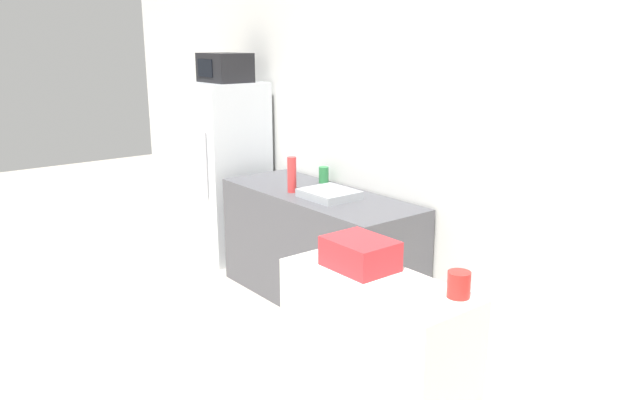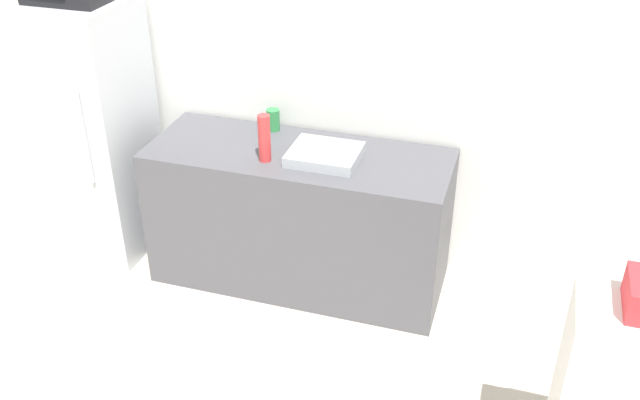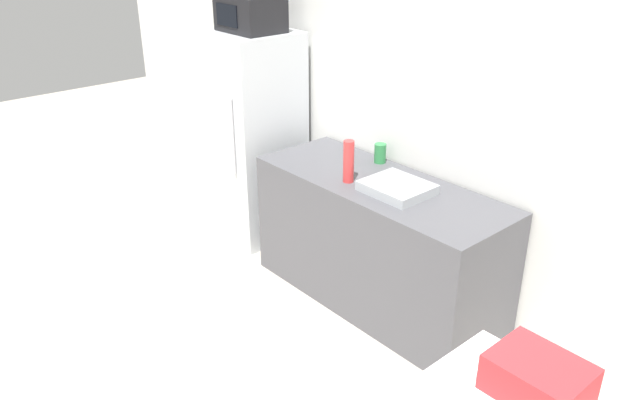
# 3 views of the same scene
# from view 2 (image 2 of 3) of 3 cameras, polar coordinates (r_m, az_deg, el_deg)

# --- Properties ---
(wall_back) EXTENTS (8.00, 0.06, 2.60)m
(wall_back) POSITION_cam_2_polar(r_m,az_deg,el_deg) (4.25, 1.25, 10.91)
(wall_back) COLOR silver
(wall_back) RESTS_ON ground_plane
(refrigerator) EXTENTS (0.58, 0.63, 1.65)m
(refrigerator) POSITION_cam_2_polar(r_m,az_deg,el_deg) (4.71, -17.52, 5.23)
(refrigerator) COLOR silver
(refrigerator) RESTS_ON ground_plane
(counter) EXTENTS (1.77, 0.66, 0.88)m
(counter) POSITION_cam_2_polar(r_m,az_deg,el_deg) (4.33, -1.66, -1.39)
(counter) COLOR #4C4C51
(counter) RESTS_ON ground_plane
(sink_basin) EXTENTS (0.39, 0.34, 0.06)m
(sink_basin) POSITION_cam_2_polar(r_m,az_deg,el_deg) (4.02, 0.38, 3.66)
(sink_basin) COLOR #9EA3A8
(sink_basin) RESTS_ON counter
(bottle_tall) EXTENTS (0.07, 0.07, 0.27)m
(bottle_tall) POSITION_cam_2_polar(r_m,az_deg,el_deg) (3.98, -4.47, 4.95)
(bottle_tall) COLOR red
(bottle_tall) RESTS_ON counter
(bottle_short) EXTENTS (0.08, 0.08, 0.13)m
(bottle_short) POSITION_cam_2_polar(r_m,az_deg,el_deg) (4.37, -3.77, 6.43)
(bottle_short) COLOR #2D7F42
(bottle_short) RESTS_ON counter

